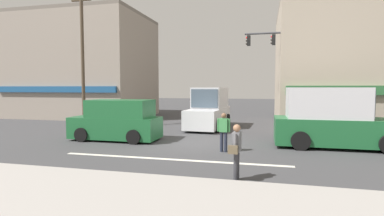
{
  "coord_description": "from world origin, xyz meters",
  "views": [
    {
      "loc": [
        3.46,
        -14.26,
        2.75
      ],
      "look_at": [
        -0.53,
        2.0,
        1.6
      ],
      "focal_mm": 28.0,
      "sensor_mm": 36.0,
      "label": 1
    }
  ],
  "objects": [
    {
      "name": "sidewalk_curb",
      "position": [
        0.0,
        -8.5,
        0.08
      ],
      "size": [
        40.0,
        5.0,
        0.16
      ],
      "primitive_type": "cube",
      "color": "#9E9993",
      "rests_on": "ground"
    },
    {
      "name": "pedestrian_foreground_with_bag",
      "position": [
        2.66,
        -5.5,
        0.95
      ],
      "size": [
        0.35,
        0.67,
        1.67
      ],
      "color": "#333338",
      "rests_on": "ground"
    },
    {
      "name": "ground_plane",
      "position": [
        0.0,
        0.0,
        0.0
      ],
      "size": [
        120.0,
        120.0,
        0.0
      ],
      "primitive_type": "plane",
      "color": "#3D3D3F"
    },
    {
      "name": "box_truck_crossing_center",
      "position": [
        -0.25,
        5.84,
        1.25
      ],
      "size": [
        2.46,
        5.69,
        2.75
      ],
      "color": "silver",
      "rests_on": "ground"
    },
    {
      "name": "street_tree",
      "position": [
        6.5,
        7.11,
        3.71
      ],
      "size": [
        3.06,
        3.06,
        5.26
      ],
      "color": "#4C3823",
      "rests_on": "ground"
    },
    {
      "name": "building_right_corner",
      "position": [
        10.35,
        8.25,
        4.13
      ],
      "size": [
        12.17,
        9.79,
        8.27
      ],
      "color": "tan",
      "rests_on": "ground"
    },
    {
      "name": "van_crossing_leftbound",
      "position": [
        -4.03,
        -0.11,
        1.01
      ],
      "size": [
        4.61,
        2.05,
        2.11
      ],
      "color": "#1E6033",
      "rests_on": "ground"
    },
    {
      "name": "building_left_block",
      "position": [
        -13.53,
        11.55,
        4.76
      ],
      "size": [
        11.87,
        8.93,
        9.53
      ],
      "color": "gray",
      "rests_on": "ground"
    },
    {
      "name": "utility_pole_near_left",
      "position": [
        -8.28,
        3.34,
        4.56
      ],
      "size": [
        1.4,
        0.22,
        8.82
      ],
      "color": "brown",
      "rests_on": "ground"
    },
    {
      "name": "box_truck_approaching_near",
      "position": [
        6.51,
        0.46,
        1.25
      ],
      "size": [
        5.62,
        2.28,
        2.75
      ],
      "color": "#1E6033",
      "rests_on": "ground"
    },
    {
      "name": "pedestrian_mid_crossing",
      "position": [
        1.76,
        -1.66,
        0.95
      ],
      "size": [
        0.56,
        0.28,
        1.67
      ],
      "color": "#232838",
      "rests_on": "ground"
    },
    {
      "name": "traffic_light_mast",
      "position": [
        5.7,
        4.16,
        4.3
      ],
      "size": [
        4.89,
        0.25,
        6.2
      ],
      "color": "#47474C",
      "rests_on": "ground"
    },
    {
      "name": "lane_marking_stripe",
      "position": [
        0.0,
        -3.5,
        0.0
      ],
      "size": [
        9.0,
        0.24,
        0.01
      ],
      "primitive_type": "cube",
      "color": "silver",
      "rests_on": "ground"
    }
  ]
}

